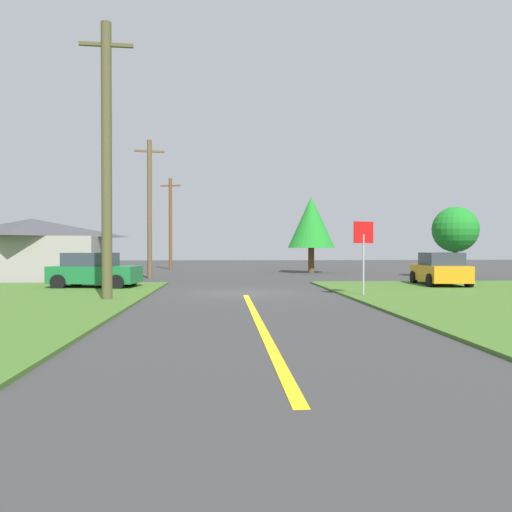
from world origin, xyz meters
The scene contains 11 objects.
ground_plane centered at (0.00, 0.00, 0.00)m, with size 120.00×120.00×0.00m, color #373737.
lane_stripe_center centered at (0.00, -8.00, 0.01)m, with size 0.20×14.00×0.01m, color yellow.
stop_sign centered at (4.37, -1.83, 2.01)m, with size 0.80×0.22×2.82m.
parked_car_near_building centered at (-6.67, 2.84, 0.80)m, with size 4.03×2.52×1.62m.
car_on_crossroad centered at (9.45, 3.07, 0.80)m, with size 2.26×4.06×1.62m.
utility_pole_near centered at (-4.83, -2.87, 4.83)m, with size 1.80×0.35×9.50m.
utility_pole_mid centered at (-5.31, 10.68, 4.31)m, with size 1.79×0.45×8.37m.
utility_pole_far centered at (-5.43, 24.23, 4.08)m, with size 1.77×0.57×7.92m.
oak_tree_left centered at (5.71, 17.19, 3.77)m, with size 3.49×3.49×5.71m.
pine_tree_center centered at (13.55, 10.29, 2.99)m, with size 2.83×2.83×4.42m.
barn centered at (-11.90, 9.65, 1.77)m, with size 8.15×6.19×3.54m.
Camera 1 is at (-0.87, -20.61, 1.80)m, focal length 35.87 mm.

